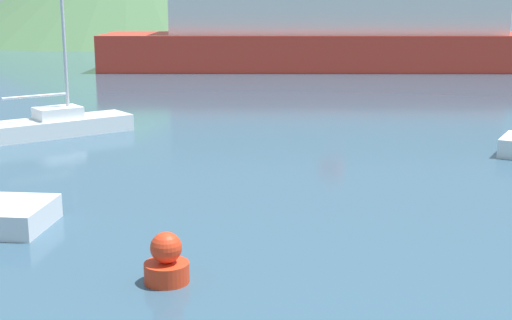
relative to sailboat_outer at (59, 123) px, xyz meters
The scene contains 3 objects.
sailboat_outer is the anchor object (origin of this frame).
ferry_distant 28.88m from the sailboat_outer, 64.88° to the left, with size 32.90×8.27×7.80m.
buoy_marker 15.19m from the sailboat_outer, 66.38° to the right, with size 0.81×0.81×0.93m.
Camera 1 is at (-0.14, -2.47, 4.94)m, focal length 50.00 mm.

